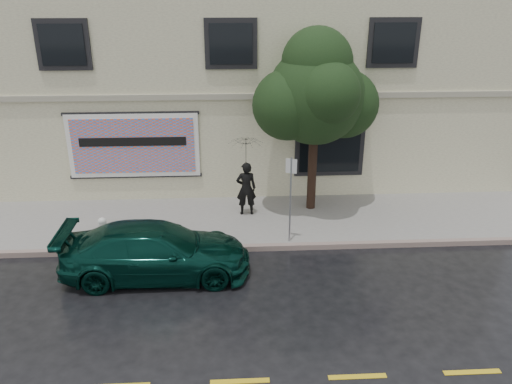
{
  "coord_description": "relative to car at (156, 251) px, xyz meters",
  "views": [
    {
      "loc": [
        -0.1,
        -10.72,
        6.72
      ],
      "look_at": [
        0.61,
        2.2,
        1.46
      ],
      "focal_mm": 35.0,
      "sensor_mm": 36.0,
      "label": 1
    }
  ],
  "objects": [
    {
      "name": "fire_hydrant",
      "position": [
        -1.64,
        1.45,
        -0.14
      ],
      "size": [
        0.33,
        0.31,
        0.81
      ],
      "rotation": [
        0.0,
        0.0,
        0.01
      ],
      "color": "silver",
      "rests_on": "sidewalk"
    },
    {
      "name": "ground",
      "position": [
        1.99,
        -0.35,
        -0.68
      ],
      "size": [
        90.0,
        90.0,
        0.0
      ],
      "primitive_type": "plane",
      "color": "black",
      "rests_on": "ground"
    },
    {
      "name": "car",
      "position": [
        0.0,
        0.0,
        0.0
      ],
      "size": [
        4.66,
        2.09,
        1.35
      ],
      "primitive_type": "imported",
      "rotation": [
        0.0,
        0.0,
        1.58
      ],
      "color": "#072E26",
      "rests_on": "ground"
    },
    {
      "name": "curb",
      "position": [
        1.99,
        1.15,
        -0.6
      ],
      "size": [
        20.0,
        0.18,
        0.16
      ],
      "primitive_type": "cube",
      "color": "gray",
      "rests_on": "ground"
    },
    {
      "name": "pedestrian",
      "position": [
        2.37,
        3.27,
        0.33
      ],
      "size": [
        0.65,
        0.44,
        1.71
      ],
      "primitive_type": "imported",
      "rotation": [
        0.0,
        0.0,
        3.2
      ],
      "color": "black",
      "rests_on": "sidewalk"
    },
    {
      "name": "street_tree",
      "position": [
        4.47,
        3.65,
        3.09
      ],
      "size": [
        2.92,
        2.92,
        5.09
      ],
      "color": "black",
      "rests_on": "sidewalk"
    },
    {
      "name": "umbrella",
      "position": [
        2.37,
        3.27,
        1.58
      ],
      "size": [
        1.26,
        1.26,
        0.8
      ],
      "primitive_type": "imported",
      "rotation": [
        0.0,
        0.0,
        -0.18
      ],
      "color": "black",
      "rests_on": "pedestrian"
    },
    {
      "name": "sidewalk",
      "position": [
        1.99,
        2.9,
        -0.6
      ],
      "size": [
        20.0,
        3.5,
        0.15
      ],
      "primitive_type": "cube",
      "color": "gray",
      "rests_on": "ground"
    },
    {
      "name": "billboard",
      "position": [
        -1.21,
        4.57,
        1.38
      ],
      "size": [
        4.3,
        0.16,
        2.2
      ],
      "color": "white",
      "rests_on": "ground"
    },
    {
      "name": "road_marking",
      "position": [
        1.99,
        -3.85,
        -0.67
      ],
      "size": [
        19.0,
        0.12,
        0.01
      ],
      "primitive_type": "cube",
      "color": "gold",
      "rests_on": "ground"
    },
    {
      "name": "building",
      "position": [
        1.99,
        8.64,
        2.82
      ],
      "size": [
        20.0,
        8.12,
        7.0
      ],
      "color": "beige",
      "rests_on": "ground"
    },
    {
      "name": "sign_pole",
      "position": [
        3.51,
        1.35,
        0.97
      ],
      "size": [
        0.29,
        0.13,
        2.47
      ],
      "rotation": [
        0.0,
        0.0,
        -0.37
      ],
      "color": "#9DA0A6",
      "rests_on": "sidewalk"
    }
  ]
}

